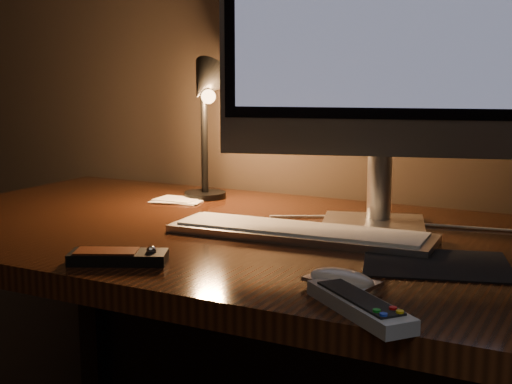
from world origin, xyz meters
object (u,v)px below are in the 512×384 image
at_px(tv_remote, 359,305).
at_px(desk_lamp, 206,104).
at_px(desk, 311,295).
at_px(mouse, 342,282).
at_px(keyboard, 300,232).
at_px(monitor, 378,31).
at_px(media_remote, 118,257).

xyz_separation_m(tv_remote, desk_lamp, (-0.55, 0.55, 0.21)).
bearing_deg(desk, mouse, -60.78).
relative_size(desk, mouse, 16.38).
xyz_separation_m(desk, desk_lamp, (-0.32, 0.14, 0.34)).
relative_size(keyboard, desk_lamp, 1.47).
xyz_separation_m(desk, mouse, (0.18, -0.32, 0.14)).
xyz_separation_m(keyboard, desk_lamp, (-0.33, 0.22, 0.21)).
bearing_deg(monitor, tv_remote, -90.32).
bearing_deg(desk_lamp, media_remote, -89.23).
distance_m(mouse, tv_remote, 0.10).
bearing_deg(mouse, keyboard, 136.83).
relative_size(desk, tv_remote, 9.31).
relative_size(mouse, media_remote, 0.62).
bearing_deg(tv_remote, desk, 158.81).
distance_m(desk, desk_lamp, 0.49).
bearing_deg(tv_remote, desk_lamp, 173.95).
bearing_deg(media_remote, desk, 38.81).
bearing_deg(mouse, media_remote, -161.79).
bearing_deg(monitor, desk_lamp, 152.40).
bearing_deg(mouse, monitor, 114.65).
xyz_separation_m(monitor, tv_remote, (0.14, -0.47, -0.35)).
bearing_deg(keyboard, monitor, 54.85).
relative_size(monitor, keyboard, 1.29).
height_order(media_remote, tv_remote, media_remote).
distance_m(desk, monitor, 0.50).
bearing_deg(tv_remote, keyboard, 163.08).
distance_m(keyboard, tv_remote, 0.40).
distance_m(media_remote, tv_remote, 0.40).
bearing_deg(monitor, media_remote, -138.50).
bearing_deg(mouse, desk_lamp, 149.02).
bearing_deg(keyboard, desk, 92.60).
bearing_deg(monitor, mouse, -94.33).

